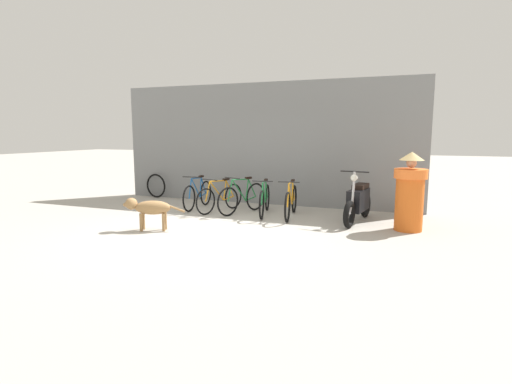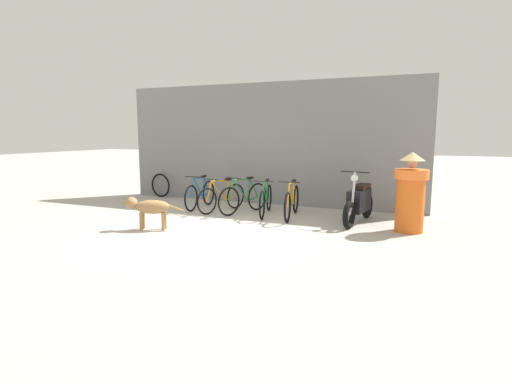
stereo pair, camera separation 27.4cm
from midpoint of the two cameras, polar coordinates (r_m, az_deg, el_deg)
name	(u,v)px [view 1 (the left image)]	position (r m, az deg, el deg)	size (l,w,h in m)	color
ground_plane	(205,230)	(7.84, -8.35, -5.46)	(60.00, 60.00, 0.00)	#ADA89E
shop_wall_back	(263,144)	(10.59, 0.21, 6.86)	(8.15, 0.20, 3.16)	slate
bicycle_0	(198,195)	(10.08, -9.08, -0.37)	(0.46, 1.59, 0.84)	black
bicycle_1	(220,198)	(9.58, -5.96, -0.79)	(0.56, 1.55, 0.81)	black
bicycle_2	(242,198)	(9.37, -2.80, -0.85)	(0.63, 1.55, 0.87)	black
bicycle_3	(265,200)	(9.16, 0.38, -1.14)	(0.50, 1.63, 0.84)	black
bicycle_4	(291,202)	(8.92, 4.15, -1.39)	(0.46, 1.73, 0.85)	black
motorcycle	(358,202)	(8.61, 13.51, -1.40)	(0.58, 1.77, 1.12)	black
stray_dog	(149,208)	(7.99, -16.01, -2.19)	(1.14, 0.54, 0.64)	#997247
person_in_robes	(410,192)	(8.13, 20.22, 0.01)	(0.81, 0.81, 1.52)	orange
spare_tire_left	(156,186)	(11.99, -14.74, 0.87)	(0.70, 0.13, 0.70)	black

